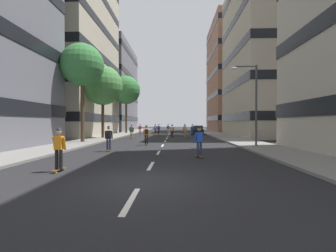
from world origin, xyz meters
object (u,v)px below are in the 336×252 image
object	(u,v)px
skater_9	(199,140)
skater_11	(168,128)
street_tree_near	(126,90)
skater_6	(132,131)
skater_2	(159,128)
skater_4	(140,128)
skater_8	(185,129)
skater_1	(192,129)
skater_3	(185,130)
streetlamp_right	(252,96)
skater_12	(146,134)
street_tree_mid	(103,86)
skater_0	(172,130)
skater_5	(59,147)
skater_7	(155,128)
skater_10	(109,137)
parked_car_near	(198,130)
street_tree_far	(82,65)

from	to	relation	value
skater_9	skater_11	xyz separation A→B (m)	(-2.72, 30.60, 0.00)
street_tree_near	skater_6	size ratio (longest dim) A/B	5.91
skater_9	skater_2	bearing A→B (deg)	98.61
skater_4	skater_8	world-z (taller)	same
skater_1	skater_11	bearing A→B (deg)	123.35
street_tree_near	skater_3	distance (m)	17.29
street_tree_near	streetlamp_right	xyz separation A→B (m)	(15.29, -24.77, -3.89)
street_tree_near	skater_4	world-z (taller)	street_tree_near
skater_12	street_tree_mid	bearing A→B (deg)	127.24
street_tree_mid	skater_0	world-z (taller)	street_tree_mid
skater_12	skater_2	bearing A→B (deg)	90.95
skater_5	skater_8	world-z (taller)	same
skater_7	skater_4	bearing A→B (deg)	-170.06
streetlamp_right	skater_2	world-z (taller)	streetlamp_right
skater_7	skater_10	distance (m)	26.86
street_tree_near	skater_11	distance (m)	10.49
skater_1	skater_9	world-z (taller)	same
skater_2	skater_10	xyz separation A→B (m)	(-1.72, -25.53, 0.00)
parked_car_near	streetlamp_right	distance (m)	23.64
skater_6	skater_7	world-z (taller)	same
parked_car_near	skater_0	distance (m)	11.24
skater_1	skater_8	size ratio (longest dim) A/B	1.00
skater_3	skater_10	size ratio (longest dim) A/B	1.00
streetlamp_right	skater_5	distance (m)	15.19
street_tree_mid	skater_8	xyz separation A→B (m)	(10.64, 10.13, -5.69)
parked_car_near	skater_10	size ratio (longest dim) A/B	2.47
skater_4	parked_car_near	bearing A→B (deg)	-0.11
parked_car_near	skater_11	distance (m)	5.47
street_tree_near	skater_12	size ratio (longest dim) A/B	5.91
skater_0	skater_4	world-z (taller)	same
skater_4	skater_5	size ratio (longest dim) A/B	1.00
street_tree_mid	skater_6	world-z (taller)	street_tree_mid
skater_7	skater_12	size ratio (longest dim) A/B	1.00
skater_8	street_tree_far	bearing A→B (deg)	-122.43
parked_car_near	skater_7	distance (m)	7.58
street_tree_mid	skater_11	size ratio (longest dim) A/B	5.07
streetlamp_right	skater_12	size ratio (longest dim) A/B	3.65
skater_3	skater_11	world-z (taller)	same
street_tree_mid	street_tree_far	world-z (taller)	street_tree_far
skater_2	skater_5	bearing A→B (deg)	-93.17
skater_9	skater_11	world-z (taller)	same
streetlamp_right	skater_7	xyz separation A→B (m)	(-9.79, 23.78, -3.12)
skater_0	skater_9	world-z (taller)	same
streetlamp_right	skater_9	xyz separation A→B (m)	(-4.80, -5.94, -3.15)
skater_3	skater_12	bearing A→B (deg)	-109.24
skater_4	skater_6	size ratio (longest dim) A/B	1.00
skater_2	skater_10	distance (m)	25.58
skater_3	skater_6	world-z (taller)	same
street_tree_near	skater_3	bearing A→B (deg)	-48.75
skater_10	skater_11	world-z (taller)	same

